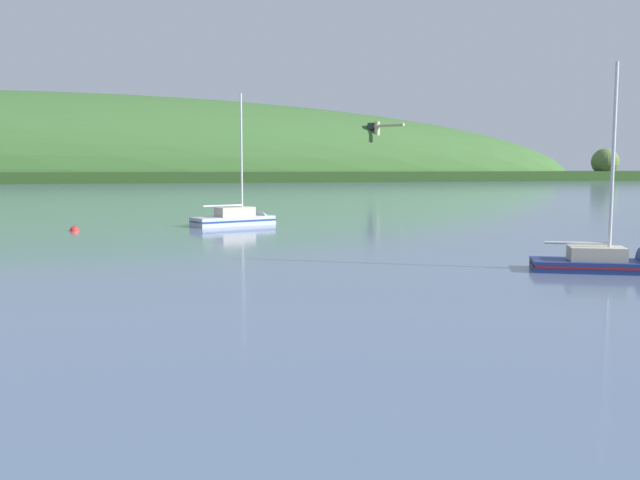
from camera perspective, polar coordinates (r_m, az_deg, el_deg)
far_shoreline_hill at (r=283.85m, az=-22.82°, el=4.53°), size 584.05×147.64×66.00m
dockside_crane at (r=267.39m, az=4.74°, el=7.25°), size 9.51×14.78×22.18m
sailboat_midwater_white at (r=33.43m, az=22.80°, el=-2.07°), size 6.19×4.77×10.15m
sailboat_far_left at (r=56.42m, az=-6.42°, el=1.46°), size 7.73×4.33×11.49m
mooring_buoy_midchannel at (r=53.95m, az=-19.47°, el=0.71°), size 0.68×0.68×0.76m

